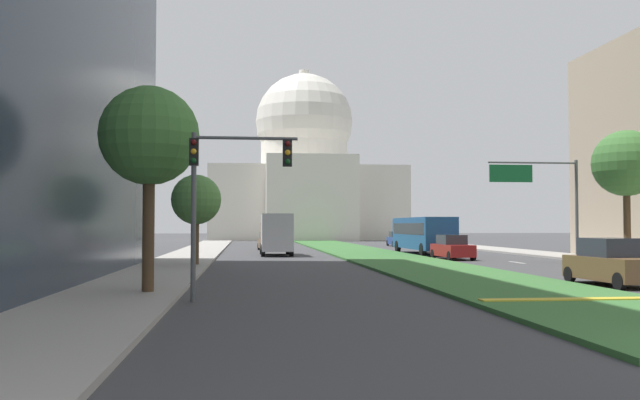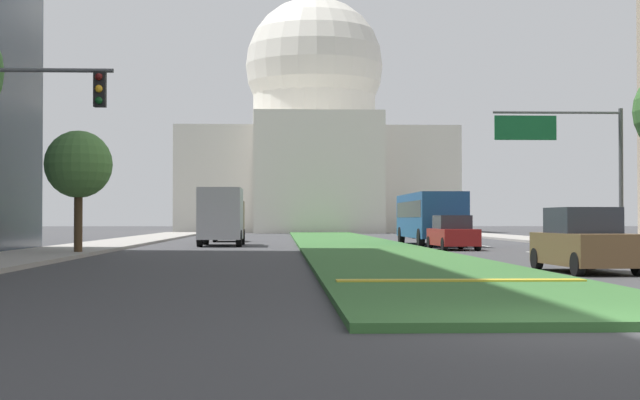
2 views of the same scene
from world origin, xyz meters
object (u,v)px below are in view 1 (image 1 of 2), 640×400
capitol_building (305,176)px  street_tree_left_near (149,137)px  street_tree_left_mid (196,200)px  sedan_lead_stopped (612,263)px  traffic_light_near_left (221,178)px  sedan_distant (269,242)px  sedan_midblock (452,248)px  overhead_guide_sign (543,189)px  city_bus (423,232)px  street_tree_right_mid (626,164)px  sedan_far_horizon (398,239)px  box_truck_delivery (276,234)px

capitol_building → street_tree_left_near: bearing=-98.2°
street_tree_left_mid → sedan_lead_stopped: street_tree_left_mid is taller
capitol_building → traffic_light_near_left: bearing=-96.5°
street_tree_left_mid → sedan_distant: bearing=78.5°
traffic_light_near_left → sedan_distant: size_ratio=1.11×
sedan_midblock → traffic_light_near_left: bearing=-122.0°
overhead_guide_sign → traffic_light_near_left: bearing=-134.7°
capitol_building → city_bus: bearing=-85.5°
capitol_building → traffic_light_near_left: size_ratio=5.92×
street_tree_left_mid → street_tree_right_mid: street_tree_right_mid is taller
street_tree_left_near → sedan_midblock: (17.20, 21.73, -4.48)m
street_tree_left_near → traffic_light_near_left: bearing=-37.3°
street_tree_right_mid → sedan_far_horizon: 36.68m
capitol_building → traffic_light_near_left: capitol_building is taller
capitol_building → sedan_midblock: bearing=-86.2°
street_tree_left_near → box_truck_delivery: 29.74m
sedan_distant → sedan_far_horizon: sedan_distant is taller
box_truck_delivery → sedan_distant: bearing=91.3°
sedan_far_horizon → capitol_building: bearing=100.7°
street_tree_left_mid → sedan_midblock: (16.79, 6.39, -2.96)m
capitol_building → sedan_far_horizon: size_ratio=6.51×
traffic_light_near_left → city_bus: 35.36m
sedan_far_horizon → city_bus: (-2.59, -20.08, 0.99)m
sedan_far_horizon → sedan_lead_stopped: bearing=-93.1°
box_truck_delivery → sedan_lead_stopped: bearing=-66.3°
traffic_light_near_left → overhead_guide_sign: overhead_guide_sign is taller
sedan_midblock → sedan_distant: sedan_distant is taller
sedan_far_horizon → city_bus: size_ratio=0.43×
sedan_distant → box_truck_delivery: bearing=-88.7°
overhead_guide_sign → city_bus: overhead_guide_sign is taller
street_tree_left_near → city_bus: (17.38, 30.12, -3.51)m
street_tree_left_mid → capitol_building: bearing=80.4°
sedan_distant → city_bus: size_ratio=0.43×
street_tree_right_mid → sedan_midblock: bearing=137.9°
street_tree_right_mid → sedan_midblock: 12.23m
capitol_building → overhead_guide_sign: (9.13, -70.37, -5.95)m
capitol_building → street_tree_right_mid: bearing=-80.3°
street_tree_right_mid → box_truck_delivery: street_tree_right_mid is taller
street_tree_right_mid → city_bus: bearing=117.0°
traffic_light_near_left → street_tree_left_near: 3.43m
traffic_light_near_left → sedan_midblock: (14.74, 23.61, -3.01)m
sedan_lead_stopped → sedan_distant: size_ratio=0.94×
sedan_midblock → sedan_far_horizon: size_ratio=0.92×
box_truck_delivery → city_bus: box_truck_delivery is taller
overhead_guide_sign → street_tree_left_near: street_tree_left_near is taller
traffic_light_near_left → sedan_lead_stopped: 15.68m
overhead_guide_sign → street_tree_right_mid: street_tree_right_mid is taller
sedan_lead_stopped → traffic_light_near_left: bearing=-165.5°
sedan_lead_stopped → sedan_midblock: size_ratio=1.02×
street_tree_left_mid → sedan_midblock: size_ratio=1.20×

